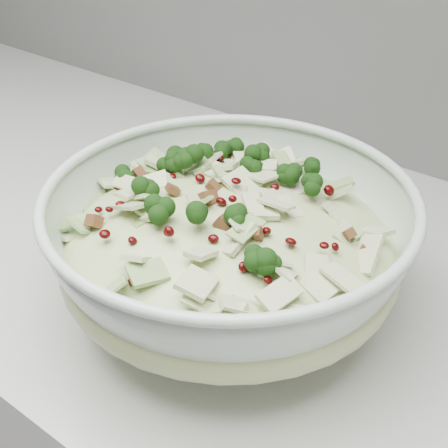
% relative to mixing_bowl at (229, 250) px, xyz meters
% --- Properties ---
extents(mixing_bowl, '(0.38, 0.38, 0.13)m').
position_rel_mixing_bowl_xyz_m(mixing_bowl, '(0.00, 0.00, 0.00)').
color(mixing_bowl, silver).
rests_on(mixing_bowl, counter).
extents(salad, '(0.31, 0.31, 0.13)m').
position_rel_mixing_bowl_xyz_m(salad, '(0.00, 0.00, 0.02)').
color(salad, '#C0C989').
rests_on(salad, mixing_bowl).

